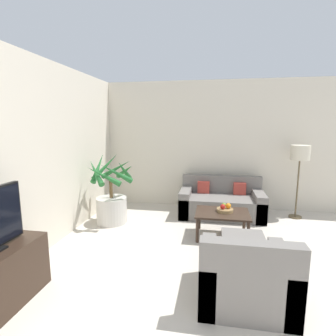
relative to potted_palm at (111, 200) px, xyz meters
The scene contains 12 objects.
wall_back 3.41m from the potted_palm, 23.64° to the left, with size 8.64×0.06×2.70m.
wall_left 2.12m from the potted_palm, 106.52° to the right, with size 0.06×7.84×2.70m.
potted_palm is the anchor object (origin of this frame).
sofa_loveseat 2.14m from the potted_palm, 20.75° to the left, with size 1.60×0.84×0.75m.
floor_lamp 3.61m from the potted_palm, 14.34° to the left, with size 0.34×0.34×1.41m.
coffee_table 2.00m from the potted_palm, ahead, with size 0.84×0.62×0.41m.
fruit_bowl 2.03m from the potted_palm, ahead, with size 0.26×0.26×0.05m.
apple_red 2.00m from the potted_palm, ahead, with size 0.08×0.08×0.08m.
apple_green 2.01m from the potted_palm, ahead, with size 0.07×0.07×0.07m.
orange_fruit 2.08m from the potted_palm, ahead, with size 0.08×0.08×0.08m.
armchair 2.84m from the potted_palm, 40.13° to the right, with size 0.90×0.87×0.78m.
ottoman 2.47m from the potted_palm, 25.58° to the right, with size 0.54×0.45×0.38m.
Camera 1 is at (-1.20, 0.58, 1.79)m, focal length 28.00 mm.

